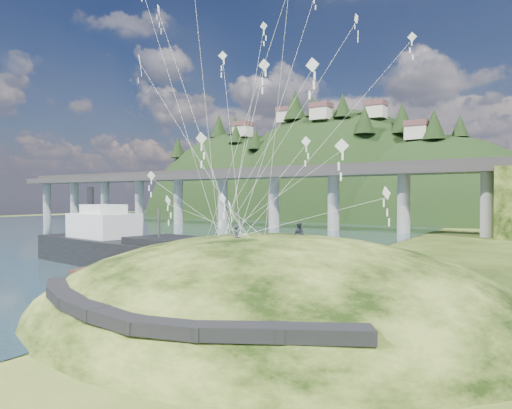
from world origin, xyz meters
The scene contains 10 objects.
ground centered at (0.00, 0.00, 0.00)m, with size 320.00×320.00×0.00m, color black.
water centered at (-72.00, 30.00, 0.01)m, with size 240.00×240.00×0.00m, color #2F4D57.
grass_hill centered at (8.00, 2.00, -1.50)m, with size 36.00×32.00×13.00m.
footpath centered at (7.46, -9.74, 2.08)m, with size 22.29×5.84×0.83m.
bridge centered at (-26.46, 70.07, 9.70)m, with size 160.00×11.00×15.00m.
far_ridge centered at (-43.58, 122.17, -7.44)m, with size 153.00×70.00×94.50m.
work_barge centered at (-15.94, 8.78, 2.20)m, with size 25.79×10.20×8.78m.
wooden_dock centered at (-7.24, 4.49, 0.47)m, with size 15.02×6.52×1.07m.
kite_flyers centered at (8.30, 2.40, 5.80)m, with size 3.43×4.77×1.76m.
kite_swarm centered at (6.23, 2.00, 16.31)m, with size 19.56×17.81×20.54m.
Camera 1 is at (24.13, -25.29, 7.65)m, focal length 32.00 mm.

